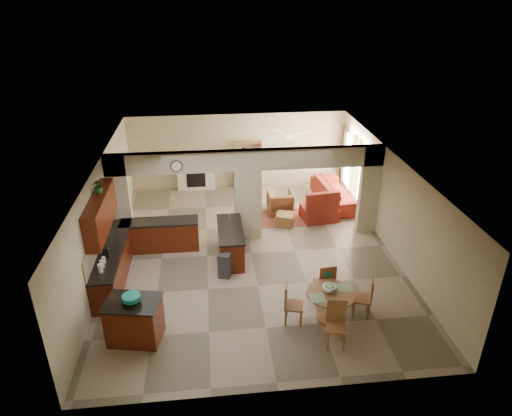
{
  "coord_description": "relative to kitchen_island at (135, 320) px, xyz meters",
  "views": [
    {
      "loc": [
        -1.11,
        -11.2,
        6.98
      ],
      "look_at": [
        0.16,
        0.3,
        1.31
      ],
      "focal_mm": 32.0,
      "sensor_mm": 36.0,
      "label": 1
    }
  ],
  "objects": [
    {
      "name": "wall_right",
      "position": [
        6.86,
        3.22,
        0.9
      ],
      "size": [
        0.0,
        10.0,
        10.0
      ],
      "primitive_type": "plane",
      "rotation": [
        1.57,
        0.0,
        -1.57
      ],
      "color": "beige",
      "rests_on": "floor"
    },
    {
      "name": "upper_cabinets",
      "position": [
        -0.96,
        2.42,
        1.42
      ],
      "size": [
        0.35,
        2.4,
        0.9
      ],
      "primitive_type": "cube",
      "color": "#411407",
      "rests_on": "wall_left"
    },
    {
      "name": "shelving_unit",
      "position": [
        3.21,
        8.04,
        0.4
      ],
      "size": [
        1.0,
        0.32,
        1.8
      ],
      "primitive_type": "cube",
      "color": "#996635",
      "rests_on": "floor"
    },
    {
      "name": "partition_header",
      "position": [
        2.86,
        4.22,
        2.0
      ],
      "size": [
        8.0,
        0.25,
        0.6
      ],
      "primitive_type": "cube",
      "color": "beige",
      "rests_on": "partition_center_pier"
    },
    {
      "name": "wall_clock",
      "position": [
        0.86,
        4.07,
        1.95
      ],
      "size": [
        0.34,
        0.03,
        0.34
      ],
      "primitive_type": "cylinder",
      "rotation": [
        1.57,
        0.0,
        0.0
      ],
      "color": "#472517",
      "rests_on": "partition_header"
    },
    {
      "name": "wall_left",
      "position": [
        -1.14,
        3.22,
        0.9
      ],
      "size": [
        0.0,
        10.0,
        10.0
      ],
      "primitive_type": "plane",
      "rotation": [
        1.57,
        0.0,
        1.57
      ],
      "color": "beige",
      "rests_on": "floor"
    },
    {
      "name": "fruit_bowl",
      "position": [
        4.32,
        0.21,
        0.34
      ],
      "size": [
        0.31,
        0.31,
        0.17
      ],
      "primitive_type": "cylinder",
      "color": "#56A423",
      "rests_on": "dining_table"
    },
    {
      "name": "plant",
      "position": [
        -0.96,
        2.66,
        2.06
      ],
      "size": [
        0.4,
        0.37,
        0.37
      ],
      "primitive_type": "imported",
      "rotation": [
        0.0,
        0.0,
        0.29
      ],
      "color": "#165417",
      "rests_on": "upper_cabinets"
    },
    {
      "name": "partition_left_pier",
      "position": [
        -0.84,
        4.22,
        0.9
      ],
      "size": [
        0.6,
        0.25,
        2.8
      ],
      "primitive_type": "cube",
      "color": "beige",
      "rests_on": "floor"
    },
    {
      "name": "window_a",
      "position": [
        6.83,
        5.52,
        0.7
      ],
      "size": [
        0.02,
        0.9,
        1.9
      ],
      "primitive_type": "cube",
      "color": "white",
      "rests_on": "wall_right"
    },
    {
      "name": "rug",
      "position": [
        4.06,
        5.32,
        -0.49
      ],
      "size": [
        1.6,
        1.3,
        0.01
      ],
      "primitive_type": "cube",
      "color": "brown",
      "rests_on": "floor"
    },
    {
      "name": "glazed_door",
      "position": [
        6.83,
        6.37,
        0.55
      ],
      "size": [
        0.02,
        0.7,
        2.1
      ],
      "primitive_type": "cube",
      "color": "white",
      "rests_on": "wall_right"
    },
    {
      "name": "drape_a_left",
      "position": [
        6.79,
        4.92,
        0.7
      ],
      "size": [
        0.1,
        0.28,
        2.3
      ],
      "primitive_type": "cube",
      "color": "#431E1B",
      "rests_on": "wall_right"
    },
    {
      "name": "drape_b_left",
      "position": [
        6.79,
        6.62,
        0.7
      ],
      "size": [
        0.1,
        0.28,
        2.3
      ],
      "primitive_type": "cube",
      "color": "#431E1B",
      "rests_on": "wall_right"
    },
    {
      "name": "kitchen_island",
      "position": [
        0.0,
        0.0,
        0.0
      ],
      "size": [
        1.28,
        1.02,
        0.99
      ],
      "rotation": [
        0.0,
        0.0,
        -0.19
      ],
      "color": "#411407",
      "rests_on": "floor"
    },
    {
      "name": "chair_south",
      "position": [
        4.29,
        -0.57,
        0.06
      ],
      "size": [
        0.49,
        0.49,
        1.02
      ],
      "rotation": [
        0.0,
        0.0,
        -0.2
      ],
      "color": "#996635",
      "rests_on": "floor"
    },
    {
      "name": "ceiling",
      "position": [
        2.86,
        3.22,
        2.3
      ],
      "size": [
        10.0,
        10.0,
        0.0
      ],
      "primitive_type": "plane",
      "rotation": [
        3.14,
        0.0,
        0.0
      ],
      "color": "white",
      "rests_on": "wall_back"
    },
    {
      "name": "chaise",
      "position": [
        5.29,
        5.14,
        -0.28
      ],
      "size": [
        1.2,
        1.03,
        0.44
      ],
      "primitive_type": "cube",
      "rotation": [
        0.0,
        0.0,
        0.12
      ],
      "color": "maroon",
      "rests_on": "floor"
    },
    {
      "name": "dining_table",
      "position": [
        4.35,
        0.14,
        0.0
      ],
      "size": [
        1.11,
        1.11,
        0.75
      ],
      "color": "#996635",
      "rests_on": "floor"
    },
    {
      "name": "partition_center_pier",
      "position": [
        2.86,
        4.22,
        0.6
      ],
      "size": [
        0.8,
        0.25,
        2.2
      ],
      "primitive_type": "cube",
      "color": "beige",
      "rests_on": "floor"
    },
    {
      "name": "drape_a_right",
      "position": [
        6.79,
        6.12,
        0.7
      ],
      "size": [
        0.1,
        0.28,
        2.3
      ],
      "primitive_type": "cube",
      "color": "#431E1B",
      "rests_on": "wall_right"
    },
    {
      "name": "teal_bowl",
      "position": [
        0.01,
        -0.03,
        0.58
      ],
      "size": [
        0.38,
        0.38,
        0.18
      ],
      "primitive_type": "cylinder",
      "color": "#159584",
      "rests_on": "kitchen_island"
    },
    {
      "name": "peninsula",
      "position": [
        2.26,
        3.11,
        -0.04
      ],
      "size": [
        0.7,
        1.85,
        0.91
      ],
      "color": "#411407",
      "rests_on": "floor"
    },
    {
      "name": "window_b",
      "position": [
        6.83,
        7.22,
        0.7
      ],
      "size": [
        0.02,
        0.9,
        1.9
      ],
      "primitive_type": "cube",
      "color": "white",
      "rests_on": "wall_right"
    },
    {
      "name": "ceiling_fan",
      "position": [
        4.36,
        6.22,
        2.06
      ],
      "size": [
        1.0,
        1.0,
        0.1
      ],
      "primitive_type": "cylinder",
      "color": "white",
      "rests_on": "ceiling"
    },
    {
      "name": "floor",
      "position": [
        2.86,
        3.22,
        -0.5
      ],
      "size": [
        10.0,
        10.0,
        0.0
      ],
      "primitive_type": "plane",
      "color": "gray",
      "rests_on": "ground"
    },
    {
      "name": "chair_north",
      "position": [
        4.42,
        0.88,
        0.06
      ],
      "size": [
        0.47,
        0.47,
        1.02
      ],
      "rotation": [
        0.0,
        0.0,
        3.26
      ],
      "color": "#996635",
      "rests_on": "floor"
    },
    {
      "name": "fireplace",
      "position": [
        1.26,
        8.06,
        0.12
      ],
      "size": [
        1.6,
        0.35,
        1.2
      ],
      "color": "beige",
      "rests_on": "floor"
    },
    {
      "name": "wall_front",
      "position": [
        2.86,
        -1.78,
        0.9
      ],
      "size": [
        8.0,
        0.0,
        8.0
      ],
      "primitive_type": "plane",
      "rotation": [
        -1.57,
        0.0,
        0.0
      ],
      "color": "beige",
      "rests_on": "floor"
    },
    {
      "name": "partition_right_pier",
      "position": [
        6.56,
        4.22,
        0.9
      ],
      "size": [
        0.6,
        0.25,
        2.8
      ],
      "primitive_type": "cube",
      "color": "beige",
      "rests_on": "floor"
    },
    {
      "name": "drape_b_right",
      "position": [
        6.79,
        7.82,
        0.7
      ],
      "size": [
        0.1,
        0.28,
        2.3
      ],
      "primitive_type": "cube",
      "color": "#431E1B",
      "rests_on": "wall_right"
    },
    {
      "name": "trash_can",
      "position": [
        2.03,
        2.14,
        -0.18
      ],
      "size": [
        0.36,
        0.33,
        0.64
      ],
      "primitive_type": "cube",
      "rotation": [
        0.0,
        0.0,
        -0.29
      ],
      "color": "#323134",
      "rests_on": "floor"
    },
    {
      "name": "sofa",
      "position": [
        6.16,
        6.33,
        -0.12
      ],
      "size": [
        2.7,
        1.25,
        0.76
      ],
      "primitive_type": "imported",
      "rotation": [
        0.0,
        0.0,
        1.66
      ],
      "color": "maroon",
      "rests_on": "floor"
    },
    {
      "name": "chair_west",
      "position": [
        3.43,
        0.19,
        0.06
      ],
      "size": [
        0.51,
        0.51,
        1.02
      ],
      "rotation": [
        0.0,
        0.0,
        1.32
      ],
      "color": "#996635",
      "rests_on": "floor"
    },
    {
      "name": "wall_back",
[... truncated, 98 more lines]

